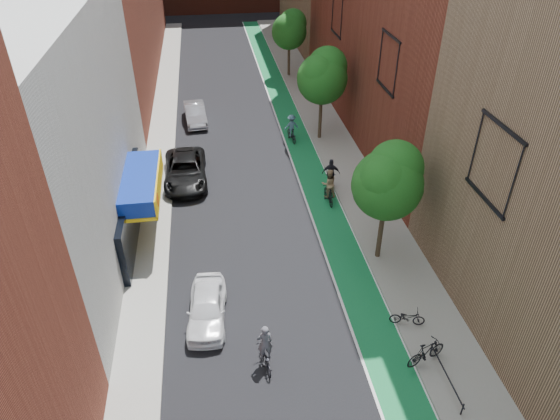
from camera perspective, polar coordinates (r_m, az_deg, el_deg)
name	(u,v)px	position (r m, az deg, el deg)	size (l,w,h in m)	color
bike_lane	(293,129)	(39.11, 1.55, 9.24)	(2.00, 68.00, 0.01)	#126A3F
sidewalk_left	(162,137)	(38.75, -13.33, 8.16)	(2.00, 68.00, 0.15)	gray
sidewalk_right	(325,126)	(39.56, 5.17, 9.52)	(3.00, 68.00, 0.15)	gray
building_left_white	(26,139)	(26.65, -27.01, 7.20)	(8.00, 20.00, 12.00)	silver
tree_near	(389,180)	(23.68, 12.32, 3.40)	(3.40, 3.36, 6.42)	#332619
tree_mid	(323,75)	(35.80, 4.92, 15.15)	(3.55, 3.53, 6.74)	#332619
tree_far	(290,29)	(49.09, 1.10, 20.01)	(3.30, 3.25, 6.21)	#332619
parked_car_white	(207,307)	(22.44, -8.35, -10.95)	(1.62, 4.04, 1.38)	white
parked_car_black	(185,170)	(32.31, -10.75, 4.47)	(2.60, 5.64, 1.57)	black
parked_car_silver	(195,114)	(40.56, -9.66, 10.81)	(1.53, 4.39, 1.45)	#999AA1
cyclist_lead	(265,352)	(20.52, -1.70, -15.94)	(0.75, 1.68, 2.08)	black
cyclist_lane_near	(329,189)	(29.72, 5.59, 2.44)	(0.92, 1.81, 2.16)	black
cyclist_lane_mid	(331,180)	(30.79, 5.82, 3.46)	(1.16, 1.92, 2.20)	black
cyclist_lane_far	(291,130)	(36.94, 1.32, 9.16)	(1.16, 1.88, 2.01)	black
parked_bike_near	(407,317)	(22.68, 14.34, -11.79)	(0.53, 1.52, 0.80)	black
parked_bike_mid	(426,352)	(21.33, 16.38, -15.32)	(0.53, 1.86, 1.12)	black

